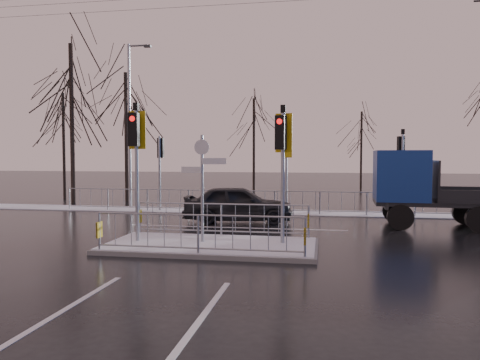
% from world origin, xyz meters
% --- Properties ---
extents(ground, '(120.00, 120.00, 0.00)m').
position_xyz_m(ground, '(0.00, 0.00, 0.00)').
color(ground, black).
rests_on(ground, ground).
extents(snow_verge, '(30.00, 2.00, 0.04)m').
position_xyz_m(snow_verge, '(0.00, 8.60, 0.02)').
color(snow_verge, white).
rests_on(snow_verge, ground).
extents(lane_markings, '(8.00, 11.38, 0.01)m').
position_xyz_m(lane_markings, '(0.00, -0.33, 0.00)').
color(lane_markings, silver).
rests_on(lane_markings, ground).
extents(traffic_island, '(6.00, 3.04, 4.15)m').
position_xyz_m(traffic_island, '(-0.01, 0.01, 0.39)').
color(traffic_island, '#60615C').
rests_on(traffic_island, ground).
extents(far_kerb_fixtures, '(18.00, 0.65, 3.83)m').
position_xyz_m(far_kerb_fixtures, '(0.29, 8.09, 1.02)').
color(far_kerb_fixtures, gray).
rests_on(far_kerb_fixtures, ground).
extents(car_far_lane, '(4.49, 2.31, 1.46)m').
position_xyz_m(car_far_lane, '(-0.16, 5.21, 0.73)').
color(car_far_lane, black).
rests_on(car_far_lane, ground).
extents(flatbed_truck, '(6.16, 2.45, 2.82)m').
position_xyz_m(flatbed_truck, '(6.82, 5.26, 1.50)').
color(flatbed_truck, black).
rests_on(flatbed_truck, ground).
extents(tree_near_a, '(4.75, 4.75, 8.97)m').
position_xyz_m(tree_near_a, '(-10.50, 11.00, 6.11)').
color(tree_near_a, black).
rests_on(tree_near_a, ground).
extents(tree_near_b, '(4.00, 4.00, 7.55)m').
position_xyz_m(tree_near_b, '(-8.00, 12.50, 5.15)').
color(tree_near_b, black).
rests_on(tree_near_b, ground).
extents(tree_near_c, '(3.50, 3.50, 6.61)m').
position_xyz_m(tree_near_c, '(-12.50, 13.50, 4.50)').
color(tree_near_c, black).
rests_on(tree_near_c, ground).
extents(tree_far_a, '(3.75, 3.75, 7.08)m').
position_xyz_m(tree_far_a, '(-2.00, 22.00, 4.82)').
color(tree_far_a, black).
rests_on(tree_far_a, ground).
extents(tree_far_b, '(3.25, 3.25, 6.14)m').
position_xyz_m(tree_far_b, '(6.00, 24.00, 4.18)').
color(tree_far_b, black).
rests_on(tree_far_b, ground).
extents(street_lamp_left, '(1.25, 0.18, 8.20)m').
position_xyz_m(street_lamp_left, '(-6.43, 9.50, 4.49)').
color(street_lamp_left, gray).
rests_on(street_lamp_left, ground).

